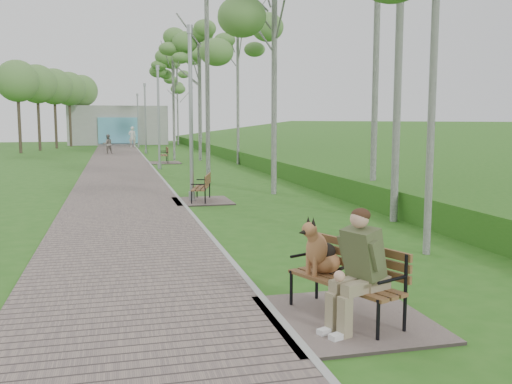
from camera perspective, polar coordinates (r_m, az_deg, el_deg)
ground at (r=11.66m, az=-3.90°, el=-5.37°), size 120.00×120.00×0.00m
walkway at (r=32.81m, az=-13.55°, el=2.60°), size 3.50×67.00×0.04m
kerb at (r=32.86m, az=-10.50°, el=2.70°), size 0.10×67.00×0.05m
embankment at (r=34.29m, az=10.14°, el=2.85°), size 14.00×70.00×1.60m
building_north at (r=62.19m, az=-13.62°, el=6.50°), size 10.00×5.20×4.00m
bench_main at (r=7.32m, az=8.60°, el=-9.09°), size 1.99×2.21×1.74m
bench_second at (r=17.86m, az=-5.51°, el=-0.35°), size 1.76×1.95×1.08m
bench_third at (r=34.32m, az=-9.24°, el=3.24°), size 1.91×2.12×1.17m
lamp_post_near at (r=17.83m, az=-6.52°, el=7.11°), size 0.21×0.21×5.40m
lamp_post_second at (r=29.97m, az=-9.70°, el=7.01°), size 0.21×0.21×5.32m
lamp_post_third at (r=44.41m, az=-11.00°, el=6.99°), size 0.20×0.20×5.29m
lamp_post_far at (r=53.69m, az=-11.72°, el=6.81°), size 0.19×0.19×4.94m
pedestrian_near at (r=54.68m, az=-12.27°, el=5.40°), size 0.77×0.56×1.94m
pedestrian_far at (r=44.54m, az=-14.60°, el=4.66°), size 0.79×0.66×1.47m
birch_mid_c at (r=36.84m, az=-8.34°, el=12.98°), size 2.57×2.57×8.01m
birch_far_a at (r=33.24m, az=-1.85°, el=16.11°), size 2.78×2.78×9.78m
birch_far_b at (r=36.45m, az=-5.72°, el=13.66°), size 2.62×2.62×8.47m
birch_far_c at (r=48.19m, az=-5.62°, el=13.92°), size 2.49×2.49×10.45m
birch_distant_a at (r=54.73m, az=-8.33°, el=13.50°), size 2.84×2.84×10.97m
birch_distant_b at (r=58.53m, az=-7.90°, el=11.22°), size 2.69×2.69×8.54m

